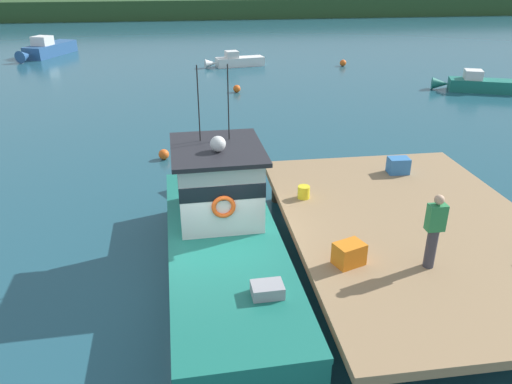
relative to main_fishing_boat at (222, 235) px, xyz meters
The scene contains 15 objects.
ground_plane 1.12m from the main_fishing_boat, 112.44° to the right, with size 200.00×200.00×0.00m, color #1E4C5B.
dock 4.64m from the main_fishing_boat, ahead, with size 6.00×9.00×1.20m.
main_fishing_boat is the anchor object (origin of this frame).
crate_stack_near_edge 3.16m from the main_fishing_boat, 37.59° to the right, with size 0.60×0.44×0.48m, color orange.
crate_stack_mid_dock 6.05m from the main_fishing_boat, 25.53° to the left, with size 0.60×0.44×0.47m, color #3370B2.
bait_bucket 2.65m from the main_fishing_boat, 29.95° to the left, with size 0.32×0.32×0.34m, color yellow.
deckhand_by_the_boat 4.77m from the main_fishing_boat, 28.66° to the right, with size 0.36×0.22×1.63m.
moored_boat_near_channel 26.20m from the main_fishing_boat, 83.29° to the left, with size 4.40×1.70×1.10m.
moored_boat_off_the_point 23.10m from the main_fishing_boat, 45.28° to the left, with size 4.84×2.62×1.23m.
moored_boat_mid_harbor 34.39m from the main_fishing_boat, 109.48° to the left, with size 3.57×6.29×1.60m.
mooring_buoy_channel_marker 27.19m from the main_fishing_boat, 66.64° to the left, with size 0.47×0.47×0.47m, color #EA5B19.
mooring_buoy_inshore 18.30m from the main_fishing_boat, 82.83° to the left, with size 0.43×0.43×0.43m, color #EA5B19.
mooring_buoy_spare_mooring 8.06m from the main_fishing_boat, 101.82° to the left, with size 0.40×0.40×0.40m, color #EA5B19.
mooring_buoy_outer 9.92m from the main_fishing_boat, 80.92° to the left, with size 0.39×0.39×0.39m, color #EA5B19.
far_shoreline 61.55m from the main_fishing_boat, 90.17° to the left, with size 120.00×8.00×2.40m, color #284723.
Camera 1 is at (-0.47, -9.79, 6.92)m, focal length 34.66 mm.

